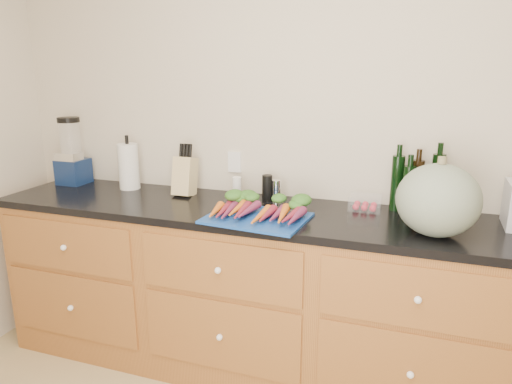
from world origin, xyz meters
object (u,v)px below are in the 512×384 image
(squash, at_px, (438,200))
(paper_towel, at_px, (129,166))
(knife_block, at_px, (185,176))
(tomato_box, at_px, (365,203))
(cutting_board, at_px, (257,218))
(carrots, at_px, (260,209))
(blender_appliance, at_px, (72,155))

(squash, distance_m, paper_towel, 1.76)
(paper_towel, relative_size, knife_block, 1.25)
(squash, distance_m, tomato_box, 0.45)
(squash, height_order, tomato_box, squash)
(cutting_board, relative_size, paper_towel, 1.72)
(carrots, xyz_separation_m, knife_block, (-0.54, 0.26, 0.07))
(blender_appliance, bearing_deg, tomato_box, 0.39)
(blender_appliance, bearing_deg, squash, -7.28)
(carrots, distance_m, blender_appliance, 1.37)
(cutting_board, bearing_deg, blender_appliance, 166.65)
(blender_appliance, distance_m, knife_block, 0.80)
(squash, height_order, blender_appliance, blender_appliance)
(carrots, distance_m, knife_block, 0.60)
(knife_block, bearing_deg, squash, -10.78)
(squash, relative_size, knife_block, 1.61)
(cutting_board, bearing_deg, paper_towel, 160.95)
(blender_appliance, xyz_separation_m, tomato_box, (1.82, 0.01, -0.15))
(cutting_board, height_order, tomato_box, tomato_box)
(carrots, height_order, tomato_box, carrots)
(carrots, relative_size, knife_block, 2.06)
(carrots, distance_m, squash, 0.82)
(squash, bearing_deg, carrots, 179.97)
(squash, xyz_separation_m, tomato_box, (-0.33, 0.29, -0.12))
(paper_towel, distance_m, knife_block, 0.39)
(cutting_board, distance_m, blender_appliance, 1.39)
(blender_appliance, relative_size, knife_block, 1.91)
(knife_block, xyz_separation_m, tomato_box, (1.02, 0.03, -0.07))
(cutting_board, bearing_deg, knife_block, 150.88)
(squash, distance_m, knife_block, 1.37)
(carrots, bearing_deg, paper_towel, 163.41)
(knife_block, bearing_deg, cutting_board, -29.12)
(knife_block, bearing_deg, blender_appliance, 178.73)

